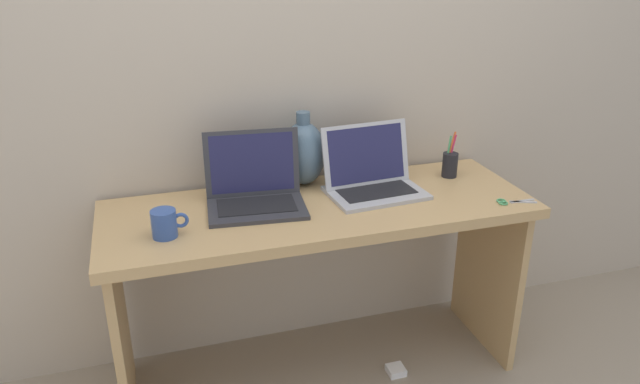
{
  "coord_description": "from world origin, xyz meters",
  "views": [
    {
      "loc": [
        -0.59,
        -1.91,
        1.65
      ],
      "look_at": [
        0.0,
        0.0,
        0.8
      ],
      "focal_mm": 33.67,
      "sensor_mm": 36.0,
      "label": 1
    }
  ],
  "objects_px": {
    "laptop_left": "(254,186)",
    "green_vase": "(304,153)",
    "laptop_right": "(371,175)",
    "power_brick": "(396,370)",
    "pen_cup": "(450,164)",
    "scissors": "(510,202)",
    "coffee_mug": "(165,223)"
  },
  "relations": [
    {
      "from": "laptop_left",
      "to": "green_vase",
      "type": "bearing_deg",
      "value": 31.88
    },
    {
      "from": "laptop_right",
      "to": "power_brick",
      "type": "bearing_deg",
      "value": -70.66
    },
    {
      "from": "laptop_right",
      "to": "pen_cup",
      "type": "height_order",
      "value": "laptop_right"
    },
    {
      "from": "power_brick",
      "to": "laptop_left",
      "type": "bearing_deg",
      "value": 159.59
    },
    {
      "from": "scissors",
      "to": "green_vase",
      "type": "bearing_deg",
      "value": 148.87
    },
    {
      "from": "laptop_left",
      "to": "power_brick",
      "type": "xyz_separation_m",
      "value": [
        0.52,
        -0.19,
        -0.8
      ]
    },
    {
      "from": "coffee_mug",
      "to": "scissors",
      "type": "height_order",
      "value": "coffee_mug"
    },
    {
      "from": "pen_cup",
      "to": "power_brick",
      "type": "height_order",
      "value": "pen_cup"
    },
    {
      "from": "coffee_mug",
      "to": "pen_cup",
      "type": "xyz_separation_m",
      "value": [
        1.14,
        0.21,
        0.01
      ]
    },
    {
      "from": "scissors",
      "to": "power_brick",
      "type": "bearing_deg",
      "value": 168.89
    },
    {
      "from": "coffee_mug",
      "to": "power_brick",
      "type": "relative_size",
      "value": 1.72
    },
    {
      "from": "scissors",
      "to": "power_brick",
      "type": "xyz_separation_m",
      "value": [
        -0.38,
        0.08,
        -0.74
      ]
    },
    {
      "from": "laptop_right",
      "to": "scissors",
      "type": "bearing_deg",
      "value": -30.04
    },
    {
      "from": "coffee_mug",
      "to": "green_vase",
      "type": "bearing_deg",
      "value": 29.48
    },
    {
      "from": "scissors",
      "to": "power_brick",
      "type": "relative_size",
      "value": 2.11
    },
    {
      "from": "green_vase",
      "to": "pen_cup",
      "type": "distance_m",
      "value": 0.6
    },
    {
      "from": "laptop_right",
      "to": "coffee_mug",
      "type": "xyz_separation_m",
      "value": [
        -0.78,
        -0.17,
        -0.02
      ]
    },
    {
      "from": "laptop_left",
      "to": "pen_cup",
      "type": "distance_m",
      "value": 0.81
    },
    {
      "from": "green_vase",
      "to": "power_brick",
      "type": "distance_m",
      "value": 0.97
    },
    {
      "from": "pen_cup",
      "to": "laptop_right",
      "type": "bearing_deg",
      "value": -172.59
    },
    {
      "from": "pen_cup",
      "to": "power_brick",
      "type": "relative_size",
      "value": 2.67
    },
    {
      "from": "laptop_left",
      "to": "pen_cup",
      "type": "xyz_separation_m",
      "value": [
        0.81,
        0.04,
        -0.02
      ]
    },
    {
      "from": "pen_cup",
      "to": "coffee_mug",
      "type": "bearing_deg",
      "value": -169.47
    },
    {
      "from": "scissors",
      "to": "power_brick",
      "type": "distance_m",
      "value": 0.84
    },
    {
      "from": "laptop_left",
      "to": "power_brick",
      "type": "bearing_deg",
      "value": -20.41
    },
    {
      "from": "pen_cup",
      "to": "green_vase",
      "type": "bearing_deg",
      "value": 170.23
    },
    {
      "from": "scissors",
      "to": "power_brick",
      "type": "height_order",
      "value": "scissors"
    },
    {
      "from": "coffee_mug",
      "to": "laptop_left",
      "type": "bearing_deg",
      "value": 27.78
    },
    {
      "from": "laptop_left",
      "to": "coffee_mug",
      "type": "bearing_deg",
      "value": -152.22
    },
    {
      "from": "green_vase",
      "to": "laptop_left",
      "type": "bearing_deg",
      "value": -148.12
    },
    {
      "from": "green_vase",
      "to": "pen_cup",
      "type": "bearing_deg",
      "value": -9.77
    },
    {
      "from": "coffee_mug",
      "to": "scissors",
      "type": "distance_m",
      "value": 1.23
    }
  ]
}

